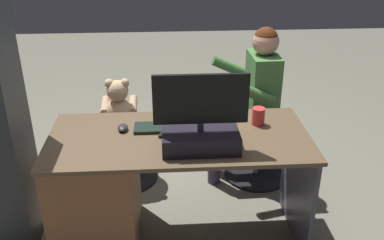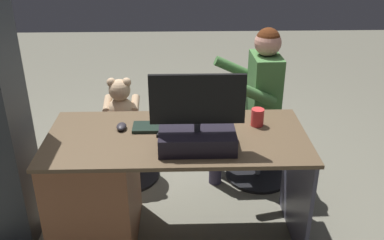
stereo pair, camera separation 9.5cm
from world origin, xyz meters
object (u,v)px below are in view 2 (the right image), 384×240
(monitor, at_px, (197,129))
(visitor_chair, at_px, (260,148))
(cup, at_px, (257,117))
(tv_remote, at_px, (163,131))
(office_chair_teddy, at_px, (124,148))
(keyboard, at_px, (167,127))
(desk, at_px, (112,185))
(person, at_px, (253,94))
(computer_mouse, at_px, (121,127))
(teddy_bear, at_px, (121,104))

(monitor, distance_m, visitor_chair, 1.15)
(monitor, height_order, visitor_chair, monitor)
(cup, relative_size, tv_remote, 0.73)
(office_chair_teddy, bearing_deg, keyboard, 120.88)
(office_chair_teddy, xyz_separation_m, visitor_chair, (-1.07, 0.03, 0.00))
(desk, height_order, person, person)
(keyboard, xyz_separation_m, office_chair_teddy, (0.37, -0.61, -0.49))
(computer_mouse, height_order, person, person)
(keyboard, bearing_deg, teddy_bear, -59.68)
(teddy_bear, bearing_deg, desk, 90.81)
(desk, height_order, keyboard, keyboard)
(person, bearing_deg, tv_remote, 44.39)
(desk, xyz_separation_m, monitor, (-0.53, 0.15, 0.46))
(desk, xyz_separation_m, computer_mouse, (-0.08, -0.09, 0.36))
(tv_remote, bearing_deg, teddy_bear, -50.02)
(desk, bearing_deg, tv_remote, -172.20)
(computer_mouse, xyz_separation_m, person, (-0.90, -0.58, -0.04))
(computer_mouse, bearing_deg, person, -147.10)
(monitor, bearing_deg, teddy_bear, -58.26)
(visitor_chair, bearing_deg, cup, 75.33)
(desk, distance_m, cup, 1.01)
(teddy_bear, bearing_deg, tv_remote, 116.84)
(desk, height_order, visitor_chair, desk)
(cup, bearing_deg, person, -96.82)
(desk, relative_size, cup, 14.25)
(desk, distance_m, office_chair_teddy, 0.72)
(office_chair_teddy, bearing_deg, tv_remote, 117.32)
(monitor, distance_m, computer_mouse, 0.52)
(keyboard, relative_size, office_chair_teddy, 0.78)
(teddy_bear, bearing_deg, cup, 147.12)
(teddy_bear, relative_size, person, 0.31)
(computer_mouse, xyz_separation_m, office_chair_teddy, (0.09, -0.61, -0.50))
(computer_mouse, distance_m, person, 1.08)
(monitor, relative_size, teddy_bear, 1.37)
(cup, bearing_deg, monitor, 35.73)
(cup, height_order, tv_remote, cup)
(monitor, height_order, person, person)
(tv_remote, distance_m, teddy_bear, 0.77)
(office_chair_teddy, height_order, visitor_chair, same)
(computer_mouse, relative_size, visitor_chair, 0.19)
(desk, height_order, office_chair_teddy, desk)
(desk, height_order, computer_mouse, computer_mouse)
(desk, bearing_deg, monitor, 164.18)
(tv_remote, height_order, visitor_chair, tv_remote)
(desk, relative_size, visitor_chair, 3.02)
(office_chair_teddy, bearing_deg, computer_mouse, 98.08)
(desk, height_order, monitor, monitor)
(keyboard, relative_size, cup, 3.85)
(monitor, distance_m, teddy_bear, 1.05)
(tv_remote, bearing_deg, person, -122.47)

